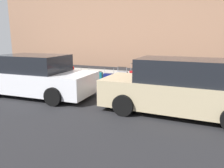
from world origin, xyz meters
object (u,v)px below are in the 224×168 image
Objects in this scene: suitcase_red_3 at (134,79)px; fire_hydrant at (72,73)px; suitcase_navy_5 at (109,79)px; suitcase_olive_7 at (85,78)px; bollard_post at (60,74)px; parked_car_white_1 at (35,77)px; suitcase_silver_4 at (122,79)px; suitcase_olive_0 at (173,82)px; suitcase_teal_6 at (98,78)px; suitcase_black_2 at (145,82)px; parked_car_beige_0 at (179,88)px; suitcase_maroon_1 at (159,82)px; parking_meter at (196,71)px.

fire_hydrant is (3.16, -0.02, 0.04)m from suitcase_red_3.
suitcase_navy_5 is at bearing 1.98° from suitcase_red_3.
suitcase_olive_7 is 1.02× the size of bollard_post.
parked_car_white_1 is at bearing 45.42° from suitcase_navy_5.
suitcase_olive_0 is at bearing -179.32° from suitcase_silver_4.
suitcase_olive_0 is 1.21× the size of suitcase_silver_4.
suitcase_olive_0 reaches higher than suitcase_teal_6.
suitcase_red_3 is at bearing 179.01° from suitcase_teal_6.
suitcase_olive_0 is 1.02× the size of suitcase_red_3.
fire_hydrant is (3.66, -0.05, 0.14)m from suitcase_black_2.
bollard_post is 6.24m from parked_car_beige_0.
parked_car_white_1 reaches higher than suitcase_maroon_1.
suitcase_navy_5 is 1.03× the size of suitcase_olive_7.
parked_car_beige_0 is at bearing 149.07° from suitcase_teal_6.
suitcase_black_2 is at bearing 8.18° from suitcase_maroon_1.
suitcase_silver_4 is (0.55, -0.00, -0.03)m from suitcase_red_3.
suitcase_navy_5 is at bearing 1.38° from suitcase_olive_0.
parked_car_beige_0 is 5.46m from parked_car_white_1.
suitcase_black_2 is at bearing -149.86° from parked_car_white_1.
suitcase_teal_6 is 0.63m from suitcase_olive_7.
bollard_post is (0.60, 0.15, -0.03)m from fire_hydrant.
suitcase_silver_4 is (1.05, -0.04, 0.07)m from suitcase_black_2.
suitcase_olive_0 is 1.40× the size of bollard_post.
suitcase_olive_0 is 1.37× the size of suitcase_olive_7.
bollard_post is (3.76, 0.13, 0.02)m from suitcase_red_3.
suitcase_maroon_1 is 0.17× the size of parked_car_white_1.
parked_car_beige_0 is (-5.85, 2.15, 0.26)m from bollard_post.
suitcase_silver_4 reaches higher than suitcase_maroon_1.
suitcase_olive_0 is 1.76× the size of suitcase_teal_6.
parking_meter is at bearing -156.43° from parked_car_white_1.
suitcase_olive_0 is at bearing 16.34° from parking_meter.
suitcase_teal_6 is 0.78× the size of suitcase_olive_7.
suitcase_teal_6 is 0.79× the size of bollard_post.
suitcase_silver_4 is 3.22m from bollard_post.
fire_hydrant is 0.61× the size of parking_meter.
parked_car_white_1 is (4.44, 2.33, 0.31)m from suitcase_maroon_1.
suitcase_olive_0 is 1.27× the size of suitcase_maroon_1.
suitcase_olive_7 is 0.16× the size of parked_car_white_1.
suitcase_olive_0 is 2.21m from suitcase_silver_4.
suitcase_red_3 is at bearing -145.92° from parked_car_white_1.
suitcase_teal_6 is at bearing -6.56° from suitcase_navy_5.
suitcase_olive_0 is at bearing -176.88° from suitcase_black_2.
suitcase_olive_0 is at bearing 178.33° from suitcase_maroon_1.
suitcase_silver_4 is (1.61, 0.04, 0.03)m from suitcase_maroon_1.
suitcase_teal_6 is (1.23, -0.03, -0.06)m from suitcase_silver_4.
suitcase_red_3 is at bearing 6.16° from parking_meter.
suitcase_maroon_1 is at bearing -152.29° from parked_car_white_1.
suitcase_black_2 reaches higher than fire_hydrant.
parked_car_beige_0 is (-1.59, 2.25, 0.37)m from suitcase_black_2.
parked_car_white_1 is at bearing 23.57° from parking_meter.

